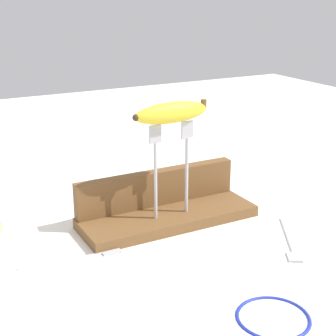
{
  "coord_description": "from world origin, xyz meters",
  "views": [
    {
      "loc": [
        -0.49,
        -0.92,
        0.48
      ],
      "look_at": [
        0.0,
        0.0,
        0.12
      ],
      "focal_mm": 56.61,
      "sensor_mm": 36.0,
      "label": 1
    }
  ],
  "objects_px": {
    "fork_stand_center": "(171,162)",
    "fork_fallen_far": "(84,255)",
    "banana_raised_center": "(171,113)",
    "wire_coil": "(273,316)",
    "fork_fallen_near": "(290,244)"
  },
  "relations": [
    {
      "from": "fork_stand_center",
      "to": "wire_coil",
      "type": "relative_size",
      "value": 1.72
    },
    {
      "from": "fork_stand_center",
      "to": "fork_fallen_far",
      "type": "xyz_separation_m",
      "value": [
        -0.21,
        -0.05,
        -0.14
      ]
    },
    {
      "from": "banana_raised_center",
      "to": "wire_coil",
      "type": "bearing_deg",
      "value": -93.54
    },
    {
      "from": "fork_stand_center",
      "to": "fork_fallen_near",
      "type": "distance_m",
      "value": 0.29
    },
    {
      "from": "fork_fallen_near",
      "to": "fork_fallen_far",
      "type": "distance_m",
      "value": 0.4
    },
    {
      "from": "banana_raised_center",
      "to": "wire_coil",
      "type": "relative_size",
      "value": 1.48
    },
    {
      "from": "fork_fallen_far",
      "to": "wire_coil",
      "type": "xyz_separation_m",
      "value": [
        0.19,
        -0.32,
        -0.0
      ]
    },
    {
      "from": "banana_raised_center",
      "to": "fork_fallen_near",
      "type": "bearing_deg",
      "value": -50.75
    },
    {
      "from": "fork_fallen_far",
      "to": "fork_stand_center",
      "type": "bearing_deg",
      "value": 12.85
    },
    {
      "from": "fork_fallen_near",
      "to": "banana_raised_center",
      "type": "bearing_deg",
      "value": 129.25
    },
    {
      "from": "fork_fallen_far",
      "to": "wire_coil",
      "type": "height_order",
      "value": "same"
    },
    {
      "from": "fork_fallen_near",
      "to": "fork_fallen_far",
      "type": "height_order",
      "value": "same"
    },
    {
      "from": "fork_fallen_far",
      "to": "wire_coil",
      "type": "bearing_deg",
      "value": -59.43
    },
    {
      "from": "fork_fallen_near",
      "to": "wire_coil",
      "type": "distance_m",
      "value": 0.25
    },
    {
      "from": "banana_raised_center",
      "to": "fork_fallen_near",
      "type": "height_order",
      "value": "banana_raised_center"
    }
  ]
}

